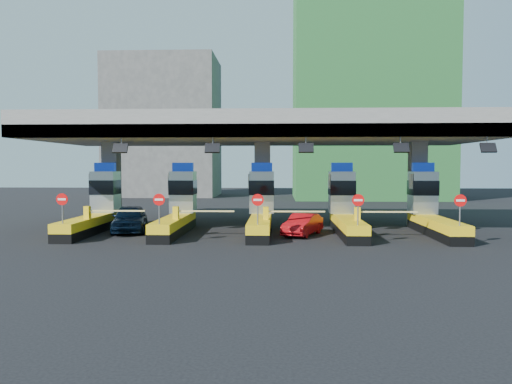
{
  "coord_description": "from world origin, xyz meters",
  "views": [
    {
      "loc": [
        1.01,
        -29.54,
        3.95
      ],
      "look_at": [
        -0.29,
        0.0,
        2.4
      ],
      "focal_mm": 35.0,
      "sensor_mm": 36.0,
      "label": 1
    }
  ],
  "objects": [
    {
      "name": "bg_building_scaffold",
      "position": [
        12.0,
        32.0,
        14.0
      ],
      "size": [
        18.0,
        12.0,
        28.0
      ],
      "primitive_type": "cube",
      "color": "#1E5926",
      "rests_on": "ground"
    },
    {
      "name": "toll_lane_right",
      "position": [
        5.0,
        0.28,
        1.4
      ],
      "size": [
        4.43,
        8.0,
        4.16
      ],
      "color": "black",
      "rests_on": "ground"
    },
    {
      "name": "van",
      "position": [
        -7.86,
        -0.11,
        0.81
      ],
      "size": [
        2.8,
        5.01,
        1.61
      ],
      "primitive_type": "imported",
      "rotation": [
        0.0,
        0.0,
        0.2
      ],
      "color": "black",
      "rests_on": "ground"
    },
    {
      "name": "toll_lane_left",
      "position": [
        -5.0,
        0.28,
        1.4
      ],
      "size": [
        4.43,
        8.0,
        4.16
      ],
      "color": "black",
      "rests_on": "ground"
    },
    {
      "name": "toll_canopy",
      "position": [
        0.0,
        2.87,
        6.13
      ],
      "size": [
        28.0,
        12.09,
        7.0
      ],
      "color": "slate",
      "rests_on": "ground"
    },
    {
      "name": "toll_lane_far_right",
      "position": [
        10.0,
        0.28,
        1.4
      ],
      "size": [
        4.43,
        8.0,
        4.16
      ],
      "color": "black",
      "rests_on": "ground"
    },
    {
      "name": "toll_lane_far_left",
      "position": [
        -10.0,
        0.28,
        1.4
      ],
      "size": [
        4.43,
        8.0,
        4.16
      ],
      "color": "black",
      "rests_on": "ground"
    },
    {
      "name": "red_car",
      "position": [
        2.43,
        -1.22,
        0.62
      ],
      "size": [
        2.62,
        3.96,
        1.23
      ],
      "primitive_type": "imported",
      "rotation": [
        0.0,
        0.0,
        -0.39
      ],
      "color": "#A60C12",
      "rests_on": "ground"
    },
    {
      "name": "toll_lane_center",
      "position": [
        0.0,
        0.28,
        1.4
      ],
      "size": [
        4.43,
        8.0,
        4.16
      ],
      "color": "black",
      "rests_on": "ground"
    },
    {
      "name": "bg_building_concrete",
      "position": [
        -14.0,
        36.0,
        9.0
      ],
      "size": [
        14.0,
        10.0,
        18.0
      ],
      "primitive_type": "cube",
      "color": "#4C4C49",
      "rests_on": "ground"
    },
    {
      "name": "ground",
      "position": [
        0.0,
        0.0,
        0.0
      ],
      "size": [
        120.0,
        120.0,
        0.0
      ],
      "primitive_type": "plane",
      "color": "black",
      "rests_on": "ground"
    }
  ]
}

